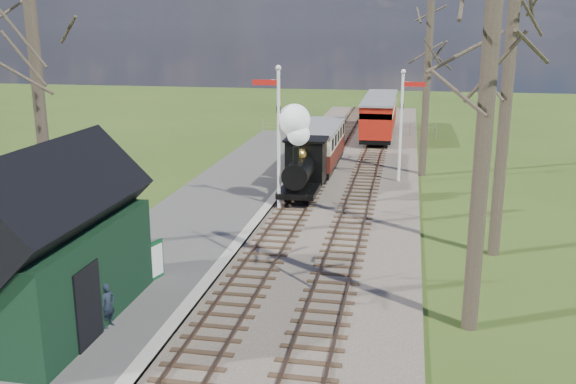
# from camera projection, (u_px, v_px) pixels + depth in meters

# --- Properties ---
(distant_hills) EXTENTS (114.40, 48.00, 22.02)m
(distant_hills) POSITION_uv_depth(u_px,v_px,m) (376.00, 230.00, 77.57)
(distant_hills) COLOR #385B23
(distant_hills) RESTS_ON ground
(ballast_bed) EXTENTS (8.00, 60.00, 0.10)m
(ballast_bed) POSITION_uv_depth(u_px,v_px,m) (340.00, 180.00, 33.19)
(ballast_bed) COLOR brown
(ballast_bed) RESTS_ON ground
(track_near) EXTENTS (1.60, 60.00, 0.15)m
(track_near) POSITION_uv_depth(u_px,v_px,m) (315.00, 178.00, 33.41)
(track_near) COLOR brown
(track_near) RESTS_ON ground
(track_far) EXTENTS (1.60, 60.00, 0.15)m
(track_far) POSITION_uv_depth(u_px,v_px,m) (365.00, 180.00, 32.94)
(track_far) COLOR brown
(track_far) RESTS_ON ground
(platform) EXTENTS (5.00, 44.00, 0.20)m
(platform) POSITION_uv_depth(u_px,v_px,m) (203.00, 218.00, 26.44)
(platform) COLOR #474442
(platform) RESTS_ON ground
(coping_strip) EXTENTS (0.40, 44.00, 0.21)m
(coping_strip) POSITION_uv_depth(u_px,v_px,m) (257.00, 221.00, 26.02)
(coping_strip) COLOR #B2AD9E
(coping_strip) RESTS_ON ground
(station_shed) EXTENTS (3.25, 6.30, 4.78)m
(station_shed) POSITION_uv_depth(u_px,v_px,m) (49.00, 247.00, 16.52)
(station_shed) COLOR black
(station_shed) RESTS_ON platform
(semaphore_near) EXTENTS (1.22, 0.24, 6.22)m
(semaphore_near) POSITION_uv_depth(u_px,v_px,m) (277.00, 128.00, 26.96)
(semaphore_near) COLOR silver
(semaphore_near) RESTS_ON ground
(semaphore_far) EXTENTS (1.22, 0.24, 5.72)m
(semaphore_far) POSITION_uv_depth(u_px,v_px,m) (403.00, 118.00, 31.80)
(semaphore_far) COLOR silver
(semaphore_far) RESTS_ON ground
(bare_trees) EXTENTS (15.51, 22.39, 12.00)m
(bare_trees) POSITION_uv_depth(u_px,v_px,m) (304.00, 109.00, 20.57)
(bare_trees) COLOR #382D23
(bare_trees) RESTS_ON ground
(fence_line) EXTENTS (12.60, 0.08, 1.00)m
(fence_line) POSITION_uv_depth(u_px,v_px,m) (347.00, 128.00, 46.55)
(fence_line) COLOR slate
(fence_line) RESTS_ON ground
(locomotive) EXTENTS (1.76, 4.11, 4.40)m
(locomotive) POSITION_uv_depth(u_px,v_px,m) (302.00, 157.00, 28.90)
(locomotive) COLOR black
(locomotive) RESTS_ON ground
(coach) EXTENTS (2.05, 7.04, 2.16)m
(coach) POSITION_uv_depth(u_px,v_px,m) (320.00, 145.00, 34.80)
(coach) COLOR black
(coach) RESTS_ON ground
(red_carriage_a) EXTENTS (2.20, 5.46, 2.32)m
(red_carriage_a) POSITION_uv_depth(u_px,v_px,m) (377.00, 120.00, 43.06)
(red_carriage_a) COLOR black
(red_carriage_a) RESTS_ON ground
(red_carriage_b) EXTENTS (2.20, 5.46, 2.32)m
(red_carriage_b) POSITION_uv_depth(u_px,v_px,m) (381.00, 110.00, 48.29)
(red_carriage_b) COLOR black
(red_carriage_b) RESTS_ON ground
(sign_board) EXTENTS (0.31, 0.81, 1.20)m
(sign_board) POSITION_uv_depth(u_px,v_px,m) (154.00, 261.00, 19.64)
(sign_board) COLOR #0D3F1F
(sign_board) RESTS_ON platform
(bench) EXTENTS (0.66, 1.49, 0.82)m
(bench) POSITION_uv_depth(u_px,v_px,m) (87.00, 315.00, 16.46)
(bench) COLOR #4B341A
(bench) RESTS_ON platform
(person) EXTENTS (0.42, 0.51, 1.19)m
(person) POSITION_uv_depth(u_px,v_px,m) (108.00, 305.00, 16.55)
(person) COLOR black
(person) RESTS_ON platform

